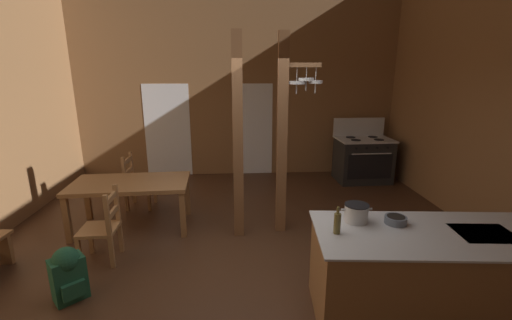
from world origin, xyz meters
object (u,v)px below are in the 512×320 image
dining_table (131,187)px  bottle_tall_on_counter (337,223)px  ladderback_chair_by_post (137,182)px  mixing_bowl_on_counter (396,220)px  ladderback_chair_near_window (103,228)px  backpack (68,273)px  stove_range (363,159)px  kitchen_island (427,276)px  stockpot_on_counter (356,213)px

dining_table → bottle_tall_on_counter: size_ratio=6.68×
dining_table → ladderback_chair_by_post: ladderback_chair_by_post is taller
mixing_bowl_on_counter → bottle_tall_on_counter: bottle_tall_on_counter is taller
ladderback_chair_by_post → bottle_tall_on_counter: bearing=-48.1°
ladderback_chair_near_window → backpack: 0.77m
dining_table → mixing_bowl_on_counter: bearing=-32.1°
ladderback_chair_near_window → mixing_bowl_on_counter: bearing=-17.8°
dining_table → bottle_tall_on_counter: bearing=-40.4°
stove_range → bottle_tall_on_counter: 4.54m
dining_table → kitchen_island: bearing=-32.6°
ladderback_chair_near_window → bottle_tall_on_counter: 2.90m
stove_range → stockpot_on_counter: (-1.56, -3.89, 0.52)m
kitchen_island → stockpot_on_counter: (-0.63, 0.28, 0.54)m
kitchen_island → stockpot_on_counter: 0.88m
mixing_bowl_on_counter → ladderback_chair_by_post: bearing=139.6°
stove_range → dining_table: bearing=-155.0°
stove_range → bottle_tall_on_counter: stove_range is taller
ladderback_chair_by_post → kitchen_island: bearing=-40.2°
mixing_bowl_on_counter → bottle_tall_on_counter: size_ratio=0.80×
ladderback_chair_near_window → stockpot_on_counter: size_ratio=3.07×
dining_table → stove_range: bearing=25.0°
ladderback_chair_by_post → dining_table: bearing=-80.0°
mixing_bowl_on_counter → stockpot_on_counter: bearing=168.7°
mixing_bowl_on_counter → ladderback_chair_near_window: bearing=162.2°
backpack → bottle_tall_on_counter: bottle_tall_on_counter is taller
stove_range → ladderback_chair_by_post: (-4.46, -1.19, -0.03)m
backpack → stockpot_on_counter: size_ratio=1.93×
backpack → stockpot_on_counter: bearing=-4.0°
kitchen_island → ladderback_chair_near_window: ladderback_chair_near_window is taller
stove_range → ladderback_chair_by_post: bearing=-165.1°
ladderback_chair_by_post → mixing_bowl_on_counter: 4.32m
ladderback_chair_near_window → stockpot_on_counter: 3.05m
kitchen_island → backpack: kitchen_island is taller
ladderback_chair_near_window → mixing_bowl_on_counter: mixing_bowl_on_counter is taller
stockpot_on_counter → stove_range: bearing=68.2°
stockpot_on_counter → mixing_bowl_on_counter: 0.38m
mixing_bowl_on_counter → bottle_tall_on_counter: 0.66m
mixing_bowl_on_counter → kitchen_island: bearing=-38.2°
backpack → ladderback_chair_near_window: bearing=82.5°
dining_table → ladderback_chair_near_window: ladderback_chair_near_window is taller
dining_table → ladderback_chair_by_post: size_ratio=1.83×
bottle_tall_on_counter → stove_range: bearing=66.2°
ladderback_chair_near_window → backpack: size_ratio=1.59×
kitchen_island → stockpot_on_counter: stockpot_on_counter is taller
ladderback_chair_near_window → bottle_tall_on_counter: size_ratio=3.64×
ladderback_chair_by_post → backpack: (-0.05, -2.50, -0.14)m
stockpot_on_counter → mixing_bowl_on_counter: stockpot_on_counter is taller
backpack → bottle_tall_on_counter: (2.68, -0.44, 0.70)m
kitchen_island → ladderback_chair_by_post: 4.63m
ladderback_chair_near_window → ladderback_chair_by_post: 1.75m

